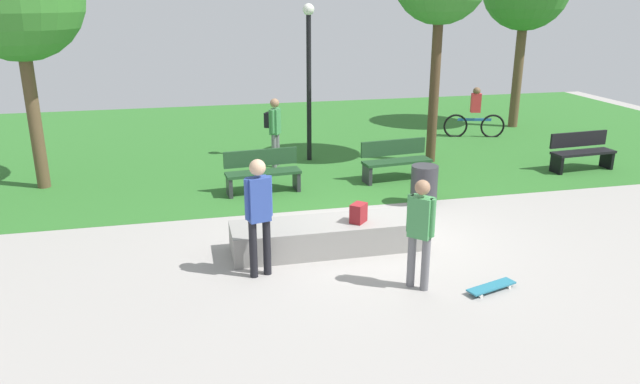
{
  "coord_description": "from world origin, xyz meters",
  "views": [
    {
      "loc": [
        -3.19,
        -9.36,
        4.05
      ],
      "look_at": [
        -0.99,
        0.12,
        0.85
      ],
      "focal_mm": 33.64,
      "sensor_mm": 36.0,
      "label": 1
    }
  ],
  "objects_px": {
    "concrete_ledge": "(327,236)",
    "skater_performing_trick": "(420,227)",
    "park_bench_center_lawn": "(581,151)",
    "trash_bin": "(424,185)",
    "skateboard_by_ledge": "(491,287)",
    "park_bench_near_path": "(396,159)",
    "skater_watching": "(259,208)",
    "park_bench_far_right": "(262,171)",
    "pedestrian_with_backpack": "(274,126)",
    "cyclist_on_bicycle": "(475,116)",
    "backpack_on_ledge": "(359,213)",
    "lamp_post": "(309,67)"
  },
  "relations": [
    {
      "from": "concrete_ledge",
      "to": "skater_performing_trick",
      "type": "xyz_separation_m",
      "value": [
        0.96,
        -1.64,
        0.71
      ]
    },
    {
      "from": "skater_watching",
      "to": "trash_bin",
      "type": "height_order",
      "value": "skater_watching"
    },
    {
      "from": "skater_watching",
      "to": "pedestrian_with_backpack",
      "type": "height_order",
      "value": "skater_watching"
    },
    {
      "from": "skateboard_by_ledge",
      "to": "park_bench_far_right",
      "type": "relative_size",
      "value": 0.5
    },
    {
      "from": "concrete_ledge",
      "to": "park_bench_far_right",
      "type": "relative_size",
      "value": 1.94
    },
    {
      "from": "trash_bin",
      "to": "pedestrian_with_backpack",
      "type": "height_order",
      "value": "pedestrian_with_backpack"
    },
    {
      "from": "park_bench_near_path",
      "to": "trash_bin",
      "type": "bearing_deg",
      "value": -90.97
    },
    {
      "from": "park_bench_center_lawn",
      "to": "trash_bin",
      "type": "relative_size",
      "value": 2.01
    },
    {
      "from": "park_bench_far_right",
      "to": "park_bench_center_lawn",
      "type": "relative_size",
      "value": 1.0
    },
    {
      "from": "skater_watching",
      "to": "concrete_ledge",
      "type": "bearing_deg",
      "value": 30.91
    },
    {
      "from": "concrete_ledge",
      "to": "park_bench_far_right",
      "type": "bearing_deg",
      "value": 100.5
    },
    {
      "from": "lamp_post",
      "to": "pedestrian_with_backpack",
      "type": "bearing_deg",
      "value": -157.75
    },
    {
      "from": "skater_performing_trick",
      "to": "pedestrian_with_backpack",
      "type": "bearing_deg",
      "value": 98.1
    },
    {
      "from": "backpack_on_ledge",
      "to": "lamp_post",
      "type": "height_order",
      "value": "lamp_post"
    },
    {
      "from": "trash_bin",
      "to": "skater_performing_trick",
      "type": "bearing_deg",
      "value": -113.69
    },
    {
      "from": "cyclist_on_bicycle",
      "to": "park_bench_far_right",
      "type": "bearing_deg",
      "value": -150.84
    },
    {
      "from": "backpack_on_ledge",
      "to": "cyclist_on_bicycle",
      "type": "relative_size",
      "value": 0.18
    },
    {
      "from": "skateboard_by_ledge",
      "to": "park_bench_near_path",
      "type": "xyz_separation_m",
      "value": [
        0.53,
        5.51,
        0.42
      ]
    },
    {
      "from": "skater_watching",
      "to": "park_bench_near_path",
      "type": "xyz_separation_m",
      "value": [
        3.69,
        4.25,
        -0.6
      ]
    },
    {
      "from": "skateboard_by_ledge",
      "to": "cyclist_on_bicycle",
      "type": "distance_m",
      "value": 10.12
    },
    {
      "from": "park_bench_center_lawn",
      "to": "lamp_post",
      "type": "bearing_deg",
      "value": 158.9
    },
    {
      "from": "skater_performing_trick",
      "to": "park_bench_near_path",
      "type": "distance_m",
      "value": 5.41
    },
    {
      "from": "backpack_on_ledge",
      "to": "skater_performing_trick",
      "type": "distance_m",
      "value": 1.62
    },
    {
      "from": "park_bench_near_path",
      "to": "cyclist_on_bicycle",
      "type": "xyz_separation_m",
      "value": [
        3.8,
        3.63,
        0.15
      ]
    },
    {
      "from": "park_bench_near_path",
      "to": "pedestrian_with_backpack",
      "type": "height_order",
      "value": "pedestrian_with_backpack"
    },
    {
      "from": "skater_performing_trick",
      "to": "pedestrian_with_backpack",
      "type": "distance_m",
      "value": 7.02
    },
    {
      "from": "park_bench_center_lawn",
      "to": "park_bench_far_right",
      "type": "bearing_deg",
      "value": 179.91
    },
    {
      "from": "park_bench_center_lawn",
      "to": "pedestrian_with_backpack",
      "type": "height_order",
      "value": "pedestrian_with_backpack"
    },
    {
      "from": "park_bench_far_right",
      "to": "trash_bin",
      "type": "relative_size",
      "value": 2.01
    },
    {
      "from": "park_bench_near_path",
      "to": "skateboard_by_ledge",
      "type": "bearing_deg",
      "value": -95.45
    },
    {
      "from": "park_bench_center_lawn",
      "to": "park_bench_near_path",
      "type": "distance_m",
      "value": 4.67
    },
    {
      "from": "park_bench_center_lawn",
      "to": "trash_bin",
      "type": "distance_m",
      "value": 4.94
    },
    {
      "from": "backpack_on_ledge",
      "to": "park_bench_near_path",
      "type": "distance_m",
      "value": 4.15
    },
    {
      "from": "park_bench_far_right",
      "to": "park_bench_near_path",
      "type": "xyz_separation_m",
      "value": [
        3.1,
        0.22,
        0.0
      ]
    },
    {
      "from": "pedestrian_with_backpack",
      "to": "cyclist_on_bicycle",
      "type": "bearing_deg",
      "value": 16.32
    },
    {
      "from": "pedestrian_with_backpack",
      "to": "park_bench_far_right",
      "type": "bearing_deg",
      "value": -106.19
    },
    {
      "from": "park_bench_near_path",
      "to": "pedestrian_with_backpack",
      "type": "bearing_deg",
      "value": 144.74
    },
    {
      "from": "concrete_ledge",
      "to": "backpack_on_ledge",
      "type": "relative_size",
      "value": 9.89
    },
    {
      "from": "skater_watching",
      "to": "park_bench_center_lawn",
      "type": "relative_size",
      "value": 1.12
    },
    {
      "from": "skater_performing_trick",
      "to": "trash_bin",
      "type": "bearing_deg",
      "value": 66.31
    },
    {
      "from": "skater_performing_trick",
      "to": "park_bench_far_right",
      "type": "xyz_separation_m",
      "value": [
        -1.57,
        4.95,
        -0.47
      ]
    },
    {
      "from": "skater_performing_trick",
      "to": "park_bench_near_path",
      "type": "relative_size",
      "value": 1.0
    },
    {
      "from": "cyclist_on_bicycle",
      "to": "skater_watching",
      "type": "bearing_deg",
      "value": -133.52
    },
    {
      "from": "skateboard_by_ledge",
      "to": "park_bench_near_path",
      "type": "bearing_deg",
      "value": 84.55
    },
    {
      "from": "park_bench_near_path",
      "to": "park_bench_center_lawn",
      "type": "bearing_deg",
      "value": -2.83
    },
    {
      "from": "concrete_ledge",
      "to": "skateboard_by_ledge",
      "type": "height_order",
      "value": "concrete_ledge"
    },
    {
      "from": "lamp_post",
      "to": "pedestrian_with_backpack",
      "type": "distance_m",
      "value": 1.71
    },
    {
      "from": "trash_bin",
      "to": "park_bench_far_right",
      "type": "bearing_deg",
      "value": 153.38
    },
    {
      "from": "park_bench_near_path",
      "to": "lamp_post",
      "type": "distance_m",
      "value": 3.28
    },
    {
      "from": "park_bench_far_right",
      "to": "cyclist_on_bicycle",
      "type": "bearing_deg",
      "value": 29.16
    }
  ]
}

